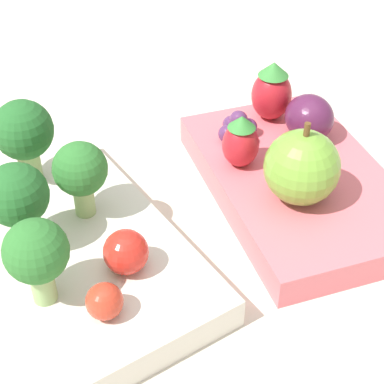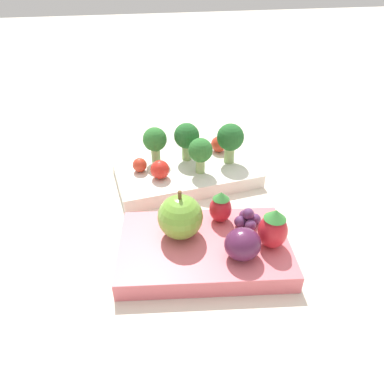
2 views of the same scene
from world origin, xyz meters
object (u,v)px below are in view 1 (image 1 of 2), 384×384
object	(u,v)px
cherry_tomato_0	(104,301)
grape_cluster	(238,128)
bento_box_savoury	(72,254)
broccoli_floret_2	(37,254)
broccoli_floret_1	(80,171)
cherry_tomato_2	(126,252)
strawberry_1	(272,92)
bento_box_fruit	(298,183)
apple	(302,167)
plum	(309,118)
strawberry_0	(241,142)
broccoli_floret_0	(24,133)
broccoli_floret_3	(17,198)

from	to	relation	value
cherry_tomato_0	grape_cluster	bearing A→B (deg)	-54.37
bento_box_savoury	broccoli_floret_2	size ratio (longest dim) A/B	3.93
broccoli_floret_1	cherry_tomato_2	world-z (taller)	broccoli_floret_1
cherry_tomato_0	cherry_tomato_2	xyz separation A→B (m)	(0.03, -0.02, 0.00)
bento_box_savoury	grape_cluster	size ratio (longest dim) A/B	6.69
broccoli_floret_2	grape_cluster	size ratio (longest dim) A/B	1.70
strawberry_1	cherry_tomato_2	bearing A→B (deg)	120.07
bento_box_fruit	apple	distance (m)	0.05
strawberry_1	plum	size ratio (longest dim) A/B	1.26
plum	bento_box_fruit	bearing A→B (deg)	136.90
grape_cluster	cherry_tomato_2	bearing A→B (deg)	122.99
cherry_tomato_0	grape_cluster	xyz separation A→B (m)	(0.11, -0.15, -0.00)
apple	strawberry_0	world-z (taller)	apple
apple	broccoli_floret_0	bearing A→B (deg)	54.81
cherry_tomato_0	bento_box_savoury	bearing A→B (deg)	-2.24
bento_box_savoury	broccoli_floret_2	world-z (taller)	broccoli_floret_2
grape_cluster	strawberry_0	bearing A→B (deg)	150.69
broccoli_floret_2	strawberry_0	bearing A→B (deg)	-71.61
strawberry_0	broccoli_floret_2	bearing A→B (deg)	108.39
broccoli_floret_1	plum	distance (m)	0.18
broccoli_floret_2	apple	size ratio (longest dim) A/B	0.93
apple	broccoli_floret_3	bearing A→B (deg)	75.60
broccoli_floret_3	strawberry_0	distance (m)	0.16
broccoli_floret_2	grape_cluster	distance (m)	0.20
broccoli_floret_2	broccoli_floret_3	world-z (taller)	broccoli_floret_3
bento_box_fruit	broccoli_floret_3	distance (m)	0.20
strawberry_1	broccoli_floret_0	bearing A→B (deg)	85.85
cherry_tomato_2	strawberry_0	xyz separation A→B (m)	(0.06, -0.11, 0.01)
broccoli_floret_2	cherry_tomato_2	bearing A→B (deg)	-91.03
broccoli_floret_2	apple	bearing A→B (deg)	-88.91
cherry_tomato_2	plum	world-z (taller)	plum
bento_box_savoury	plum	xyz separation A→B (m)	(0.02, -0.20, 0.03)
bento_box_fruit	cherry_tomato_0	size ratio (longest dim) A/B	9.74
broccoli_floret_2	strawberry_1	distance (m)	0.24
broccoli_floret_0	cherry_tomato_0	size ratio (longest dim) A/B	2.94
broccoli_floret_1	cherry_tomato_2	bearing A→B (deg)	-177.14
bento_box_savoury	broccoli_floret_1	xyz separation A→B (m)	(0.02, -0.02, 0.04)
cherry_tomato_0	broccoli_floret_1	bearing A→B (deg)	-14.17
strawberry_1	grape_cluster	bearing A→B (deg)	108.77
cherry_tomato_0	apple	distance (m)	0.16
plum	bento_box_savoury	bearing A→B (deg)	96.36
cherry_tomato_0	apple	size ratio (longest dim) A/B	0.36
cherry_tomato_0	plum	distance (m)	0.22
broccoli_floret_3	cherry_tomato_0	size ratio (longest dim) A/B	2.80
bento_box_fruit	strawberry_0	xyz separation A→B (m)	(0.03, 0.03, 0.03)
bento_box_fruit	plum	distance (m)	0.05
bento_box_fruit	strawberry_1	world-z (taller)	strawberry_1
broccoli_floret_3	plum	bearing A→B (deg)	-87.18
strawberry_0	plum	world-z (taller)	strawberry_0
bento_box_fruit	apple	world-z (taller)	apple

